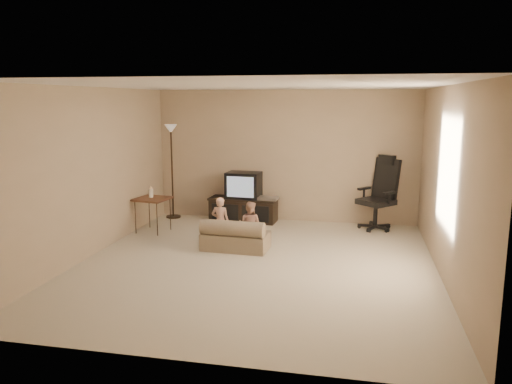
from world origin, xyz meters
TOP-DOWN VIEW (x-y plane):
  - floor at (0.00, 0.00)m, footprint 5.50×5.50m
  - room_shell at (0.00, 0.00)m, footprint 5.50×5.50m
  - tv_stand at (-0.75, 2.49)m, footprint 1.35×0.57m
  - office_chair at (1.77, 2.41)m, footprint 0.87×0.87m
  - side_table at (-2.15, 1.40)m, footprint 0.63×0.63m
  - floor_lamp at (-2.20, 2.49)m, footprint 0.29×0.29m
  - child_sofa at (-0.46, 0.62)m, footprint 1.04×0.63m
  - toddler_left at (-0.74, 0.78)m, footprint 0.29×0.22m
  - toddler_right at (-0.26, 0.77)m, footprint 0.39×0.25m

SIDE VIEW (x-z plane):
  - floor at x=0.00m, z-range 0.00..0.00m
  - child_sofa at x=-0.46m, z-range -0.05..0.45m
  - toddler_right at x=-0.26m, z-range 0.00..0.75m
  - tv_stand at x=-0.75m, z-range -0.08..0.87m
  - toddler_left at x=-0.74m, z-range 0.00..0.80m
  - office_chair at x=1.77m, z-range -0.19..1.15m
  - side_table at x=-2.15m, z-range 0.18..1.00m
  - floor_lamp at x=-2.20m, z-range 0.42..2.26m
  - room_shell at x=0.00m, z-range -1.23..4.27m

